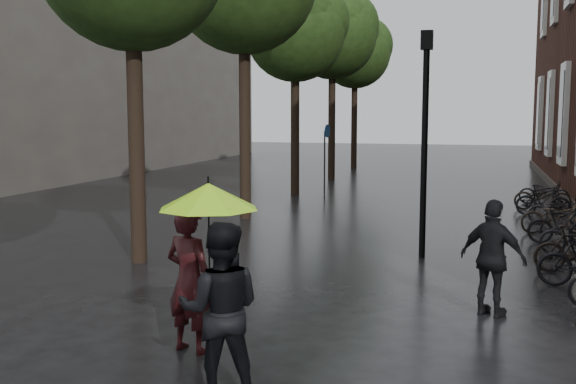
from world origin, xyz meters
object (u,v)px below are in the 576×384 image
(parked_bicycles, at_px, (565,224))
(pedestrian_walking, at_px, (493,258))
(lamp_post, at_px, (425,122))
(person_burgundy, at_px, (189,280))
(person_black, at_px, (221,310))

(parked_bicycles, bearing_deg, pedestrian_walking, -105.12)
(lamp_post, bearing_deg, pedestrian_walking, -70.87)
(pedestrian_walking, bearing_deg, lamp_post, -44.33)
(person_burgundy, xyz_separation_m, parked_bicycles, (5.52, 9.13, -0.49))
(person_burgundy, distance_m, person_black, 1.48)
(pedestrian_walking, height_order, lamp_post, lamp_post)
(person_black, height_order, lamp_post, lamp_post)
(person_burgundy, relative_size, person_black, 0.98)
(pedestrian_walking, xyz_separation_m, parked_bicycles, (1.75, 6.48, -0.44))
(person_burgundy, height_order, person_black, person_black)
(pedestrian_walking, height_order, parked_bicycles, pedestrian_walking)
(person_black, height_order, parked_bicycles, person_black)
(person_black, bearing_deg, lamp_post, -116.39)
(person_burgundy, height_order, parked_bicycles, person_burgundy)
(person_burgundy, distance_m, lamp_post, 7.26)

